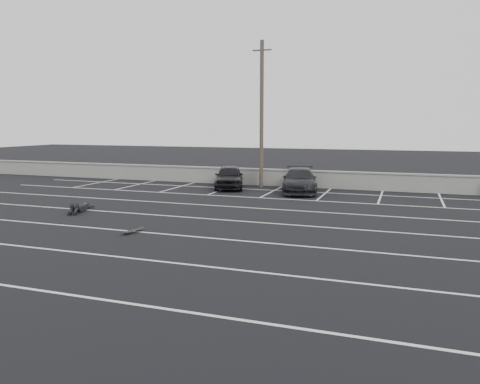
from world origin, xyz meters
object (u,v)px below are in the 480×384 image
at_px(car_left, 229,177).
at_px(person, 81,205).
at_px(utility_pole, 262,114).
at_px(skateboard, 133,231).
at_px(car_right, 300,180).

height_order(car_left, person, car_left).
height_order(utility_pole, skateboard, utility_pole).
bearing_deg(skateboard, person, 161.40).
distance_m(person, skateboard, 5.55).
height_order(car_right, skateboard, car_right).
xyz_separation_m(car_left, car_right, (4.39, -0.23, -0.02)).
xyz_separation_m(utility_pole, person, (-5.31, -10.34, -4.21)).
bearing_deg(utility_pole, car_left, -144.30).
bearing_deg(person, car_right, 28.85).
xyz_separation_m(car_left, skateboard, (0.98, -12.21, -0.62)).
bearing_deg(utility_pole, car_right, -27.75).
bearing_deg(car_right, utility_pole, 139.73).
relative_size(utility_pole, person, 3.38).
distance_m(utility_pole, person, 12.36).
xyz_separation_m(utility_pole, skateboard, (-0.69, -13.41, -4.38)).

